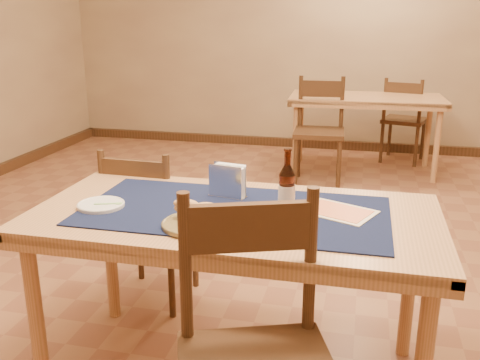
% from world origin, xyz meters
% --- Properties ---
extents(room, '(6.04, 7.04, 2.84)m').
position_xyz_m(room, '(0.00, 0.00, 1.40)').
color(room, brown).
rests_on(room, ground).
extents(main_table, '(1.60, 0.80, 0.75)m').
position_xyz_m(main_table, '(0.00, -0.80, 0.67)').
color(main_table, tan).
rests_on(main_table, ground).
extents(placemat, '(1.20, 0.60, 0.01)m').
position_xyz_m(placemat, '(0.00, -0.80, 0.75)').
color(placemat, '#0F1437').
rests_on(placemat, main_table).
extents(baseboard, '(6.00, 7.00, 0.10)m').
position_xyz_m(baseboard, '(0.00, 0.00, 0.05)').
color(baseboard, '#402716').
rests_on(baseboard, ground).
extents(back_table, '(1.48, 0.79, 0.75)m').
position_xyz_m(back_table, '(0.48, 2.60, 0.67)').
color(back_table, tan).
rests_on(back_table, ground).
extents(chair_main_far, '(0.42, 0.42, 0.87)m').
position_xyz_m(chair_main_far, '(-0.59, -0.29, 0.45)').
color(chair_main_far, '#402716').
rests_on(chair_main_far, ground).
extents(chair_main_near, '(0.59, 0.59, 0.99)m').
position_xyz_m(chair_main_near, '(0.21, -1.40, 0.52)').
color(chair_main_near, '#402716').
rests_on(chair_main_near, ground).
extents(chair_back_near, '(0.47, 0.47, 0.97)m').
position_xyz_m(chair_back_near, '(0.08, 2.11, 0.50)').
color(chair_back_near, '#402716').
rests_on(chair_back_near, ground).
extents(chair_back_far, '(0.50, 0.50, 0.89)m').
position_xyz_m(chair_back_far, '(0.88, 3.05, 0.46)').
color(chair_back_far, '#402716').
rests_on(chair_back_far, ground).
extents(sandwich_plate, '(0.24, 0.24, 0.09)m').
position_xyz_m(sandwich_plate, '(-0.09, -1.00, 0.78)').
color(sandwich_plate, brown).
rests_on(sandwich_plate, placemat).
extents(side_plate, '(0.19, 0.19, 0.02)m').
position_xyz_m(side_plate, '(-0.53, -0.88, 0.76)').
color(side_plate, silver).
rests_on(side_plate, placemat).
extents(fork, '(0.11, 0.05, 0.00)m').
position_xyz_m(fork, '(-0.49, -0.88, 0.77)').
color(fork, '#86C56C').
rests_on(fork, side_plate).
extents(beer_bottle, '(0.07, 0.07, 0.25)m').
position_xyz_m(beer_bottle, '(0.20, -0.75, 0.85)').
color(beer_bottle, '#491B0D').
rests_on(beer_bottle, placemat).
extents(napkin_holder, '(0.17, 0.09, 0.14)m').
position_xyz_m(napkin_holder, '(-0.07, -0.65, 0.82)').
color(napkin_holder, silver).
rests_on(napkin_holder, placemat).
extents(menu_card, '(0.33, 0.29, 0.01)m').
position_xyz_m(menu_card, '(0.40, -0.73, 0.76)').
color(menu_card, beige).
rests_on(menu_card, placemat).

